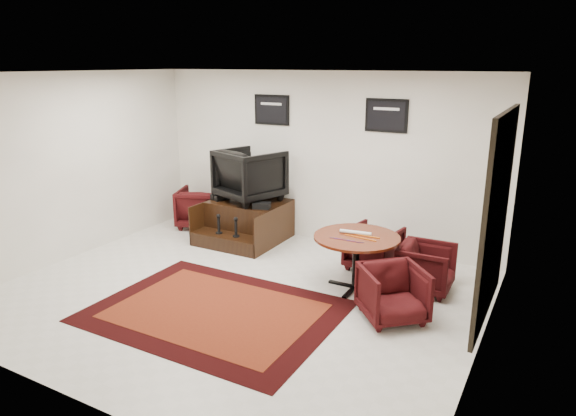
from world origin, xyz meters
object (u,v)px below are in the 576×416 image
object	(u,v)px
armchair_side	(201,205)
table_chair_corner	(393,291)
table_chair_window	(426,265)
shine_podium	(247,222)
table_chair_back	(374,246)
meeting_table	(357,243)
shine_chair	(250,172)

from	to	relation	value
armchair_side	table_chair_corner	distance (m)	4.55
table_chair_window	table_chair_corner	world-z (taller)	table_chair_corner
table_chair_window	armchair_side	bearing A→B (deg)	78.44
shine_podium	table_chair_window	distance (m)	3.26
armchair_side	table_chair_corner	xyz separation A→B (m)	(4.20, -1.76, -0.04)
table_chair_back	shine_podium	bearing A→B (deg)	2.96
armchair_side	shine_podium	bearing A→B (deg)	148.81
shine_podium	meeting_table	size ratio (longest dim) A/B	1.16
shine_podium	armchair_side	distance (m)	1.15
meeting_table	table_chair_window	distance (m)	0.97
meeting_table	table_chair_corner	xyz separation A→B (m)	(0.70, -0.59, -0.29)
table_chair_back	meeting_table	bearing A→B (deg)	99.80
armchair_side	meeting_table	bearing A→B (deg)	139.71
armchair_side	meeting_table	xyz separation A→B (m)	(3.50, -1.17, 0.25)
shine_podium	table_chair_corner	distance (m)	3.45
shine_podium	shine_chair	world-z (taller)	shine_chair
armchair_side	meeting_table	distance (m)	3.70
armchair_side	table_chair_corner	bearing A→B (deg)	135.42
shine_chair	armchair_side	bearing A→B (deg)	16.83
table_chair_window	table_chair_corner	distance (m)	1.00
shine_chair	table_chair_back	world-z (taller)	shine_chair
table_chair_back	table_chair_corner	xyz separation A→B (m)	(0.72, -1.36, 0.00)
table_chair_corner	table_chair_window	bearing A→B (deg)	40.43
shine_chair	table_chair_corner	distance (m)	3.60
meeting_table	shine_podium	bearing A→B (deg)	157.46
shine_podium	table_chair_back	xyz separation A→B (m)	(2.35, -0.21, 0.05)
table_chair_back	shine_chair	bearing A→B (deg)	-0.33
armchair_side	table_chair_back	distance (m)	3.50
meeting_table	table_chair_window	xyz separation A→B (m)	(0.83, 0.40, -0.30)
shine_podium	table_chair_window	world-z (taller)	table_chair_window
table_chair_back	table_chair_window	size ratio (longest dim) A/B	1.01
meeting_table	table_chair_back	distance (m)	0.83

